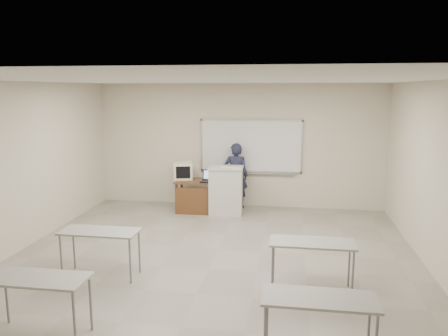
% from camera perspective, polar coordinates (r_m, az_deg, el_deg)
% --- Properties ---
extents(floor, '(7.00, 8.00, 0.01)m').
position_cam_1_polar(floor, '(7.24, -2.02, -13.07)').
color(floor, gray).
rests_on(floor, ground).
extents(whiteboard, '(2.48, 0.10, 1.31)m').
position_cam_1_polar(whiteboard, '(10.63, 3.54, 2.78)').
color(whiteboard, white).
rests_on(whiteboard, floor).
extents(student_desks, '(4.40, 2.20, 0.73)m').
position_cam_1_polar(student_desks, '(5.76, -4.63, -12.13)').
color(student_desks, gray).
rests_on(student_desks, floor).
extents(instructor_desk, '(1.34, 0.67, 0.75)m').
position_cam_1_polar(instructor_desk, '(10.19, -2.69, -2.98)').
color(instructor_desk, brown).
rests_on(instructor_desk, floor).
extents(podium, '(0.79, 0.57, 1.11)m').
position_cam_1_polar(podium, '(10.10, 0.25, -2.92)').
color(podium, beige).
rests_on(podium, floor).
extents(crt_monitor, '(0.44, 0.49, 0.41)m').
position_cam_1_polar(crt_monitor, '(10.45, -5.41, -0.34)').
color(crt_monitor, beige).
rests_on(crt_monitor, instructor_desk).
extents(laptop, '(0.36, 0.33, 0.26)m').
position_cam_1_polar(laptop, '(10.09, -2.00, -1.47)').
color(laptop, black).
rests_on(laptop, instructor_desk).
extents(mouse, '(0.12, 0.10, 0.04)m').
position_cam_1_polar(mouse, '(10.01, -1.68, -1.80)').
color(mouse, '#9B9CA3').
rests_on(mouse, instructor_desk).
extents(keyboard, '(0.49, 0.19, 0.03)m').
position_cam_1_polar(keyboard, '(9.85, 1.01, 0.09)').
color(keyboard, beige).
rests_on(keyboard, podium).
extents(presenter, '(0.59, 0.39, 1.59)m').
position_cam_1_polar(presenter, '(10.58, 1.56, -0.99)').
color(presenter, black).
rests_on(presenter, floor).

